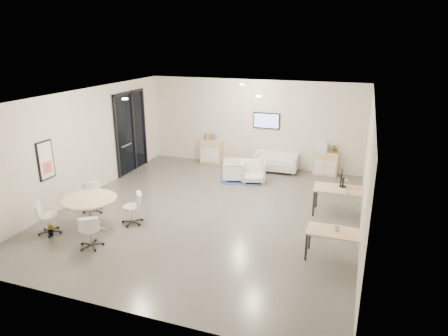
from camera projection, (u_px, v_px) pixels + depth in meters
room_shell at (209, 156)px, 10.64m from camera, size 9.60×10.60×4.80m
glass_door at (131, 130)px, 14.16m from camera, size 0.09×1.90×2.85m
artwork at (46, 160)px, 10.47m from camera, size 0.05×0.54×1.04m
wall_tv at (266, 121)px, 14.44m from camera, size 0.98×0.06×0.58m
ceiling_spots at (212, 92)px, 10.96m from camera, size 3.14×4.14×0.03m
sideboard_left at (211, 151)px, 15.32m from camera, size 0.81×0.42×0.91m
sideboard_right at (326, 163)px, 13.98m from camera, size 0.83×0.40×0.83m
books at (210, 137)px, 15.16m from camera, size 0.47×0.14×0.22m
printer at (321, 147)px, 13.87m from camera, size 0.48×0.40×0.34m
loveseat at (276, 163)px, 14.41m from camera, size 1.57×0.82×0.58m
blue_rug at (240, 180)px, 13.54m from camera, size 1.51×1.17×0.01m
armchair_left at (233, 169)px, 13.50m from camera, size 0.86×0.89×0.75m
armchair_right at (253, 170)px, 13.32m from camera, size 0.94×0.90×0.78m
desk_rear at (342, 191)px, 10.70m from camera, size 1.50×0.79×0.77m
desk_front at (336, 234)px, 8.57m from camera, size 1.27×0.65×0.66m
monitor at (342, 178)px, 10.75m from camera, size 0.20×0.50×0.44m
round_table at (90, 201)px, 9.93m from camera, size 1.33×1.33×0.81m
meeting_chairs at (91, 213)px, 10.03m from camera, size 2.44×2.44×0.82m
plant_cabinet at (336, 149)px, 13.75m from camera, size 0.37×0.38×0.23m
plant_floor at (52, 234)px, 9.71m from camera, size 0.21×0.34×0.14m
cup at (337, 228)px, 8.56m from camera, size 0.12×0.10×0.12m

